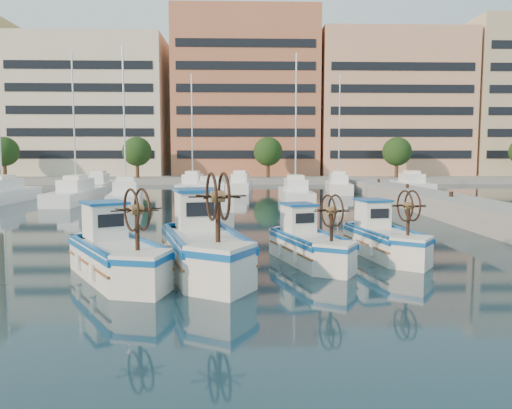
{
  "coord_description": "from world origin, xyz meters",
  "views": [
    {
      "loc": [
        0.34,
        -15.66,
        3.69
      ],
      "look_at": [
        0.98,
        6.46,
        1.5
      ],
      "focal_mm": 35.0,
      "sensor_mm": 36.0,
      "label": 1
    }
  ],
  "objects_px": {
    "fishing_boat_a": "(116,252)",
    "fishing_boat_b": "(203,244)",
    "fishing_boat_c": "(309,242)",
    "fishing_boat_d": "(383,237)"
  },
  "relations": [
    {
      "from": "fishing_boat_b",
      "to": "fishing_boat_a",
      "type": "bearing_deg",
      "value": -179.37
    },
    {
      "from": "fishing_boat_d",
      "to": "fishing_boat_a",
      "type": "bearing_deg",
      "value": -171.91
    },
    {
      "from": "fishing_boat_a",
      "to": "fishing_boat_b",
      "type": "height_order",
      "value": "fishing_boat_b"
    },
    {
      "from": "fishing_boat_b",
      "to": "fishing_boat_c",
      "type": "relative_size",
      "value": 1.31
    },
    {
      "from": "fishing_boat_d",
      "to": "fishing_boat_b",
      "type": "bearing_deg",
      "value": -170.8
    },
    {
      "from": "fishing_boat_c",
      "to": "fishing_boat_d",
      "type": "relative_size",
      "value": 0.97
    },
    {
      "from": "fishing_boat_a",
      "to": "fishing_boat_d",
      "type": "xyz_separation_m",
      "value": [
        9.02,
        3.01,
        -0.08
      ]
    },
    {
      "from": "fishing_boat_a",
      "to": "fishing_boat_b",
      "type": "bearing_deg",
      "value": -15.71
    },
    {
      "from": "fishing_boat_c",
      "to": "fishing_boat_d",
      "type": "height_order",
      "value": "fishing_boat_d"
    },
    {
      "from": "fishing_boat_b",
      "to": "fishing_boat_d",
      "type": "height_order",
      "value": "fishing_boat_b"
    }
  ]
}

